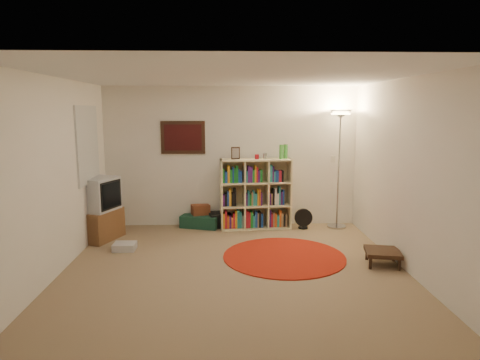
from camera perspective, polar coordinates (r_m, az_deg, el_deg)
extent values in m
cube|color=#8A6F50|center=(5.78, -0.78, -11.91)|extent=(4.50, 4.50, 0.02)
cube|color=white|center=(5.41, -0.84, 13.83)|extent=(4.50, 4.50, 0.02)
cube|color=white|center=(7.69, -1.21, 3.12)|extent=(4.50, 0.02, 2.50)
cube|color=white|center=(3.24, 0.13, -5.66)|extent=(4.50, 0.02, 2.50)
cube|color=white|center=(5.86, -23.51, 0.35)|extent=(0.02, 4.50, 2.50)
cube|color=white|center=(5.95, 21.50, 0.61)|extent=(0.02, 4.50, 2.50)
cube|color=black|center=(7.67, -7.61, 5.64)|extent=(0.78, 0.04, 0.58)
cube|color=#460E0E|center=(7.65, -7.62, 5.63)|extent=(0.66, 0.01, 0.46)
cube|color=white|center=(7.03, -19.66, 4.44)|extent=(0.03, 1.00, 1.20)
cube|color=beige|center=(7.93, 12.30, 2.73)|extent=(0.08, 0.01, 0.12)
cube|color=#F9E5A6|center=(7.68, 2.07, -6.31)|extent=(1.26, 0.45, 0.03)
cube|color=#F9E5A6|center=(7.44, 2.13, 2.71)|extent=(1.26, 0.45, 0.03)
cube|color=#F9E5A6|center=(7.47, -2.50, -1.98)|extent=(0.05, 0.35, 1.24)
cube|color=#F9E5A6|center=(7.65, 6.59, -1.76)|extent=(0.05, 0.35, 1.24)
cube|color=#F9E5A6|center=(7.70, 1.91, -1.63)|extent=(1.24, 0.12, 1.24)
cube|color=#F9E5A6|center=(7.51, 0.54, -1.91)|extent=(0.05, 0.34, 1.19)
cube|color=#F9E5A6|center=(7.57, 3.64, -1.83)|extent=(0.05, 0.34, 1.19)
cube|color=#F9E5A6|center=(7.58, 2.09, -3.40)|extent=(1.21, 0.43, 0.03)
cube|color=#F9E5A6|center=(7.50, 2.11, -0.32)|extent=(1.21, 0.43, 0.03)
cube|color=gold|center=(7.54, -2.22, -5.41)|extent=(0.05, 0.14, 0.27)
cube|color=red|center=(7.54, -1.91, -5.23)|extent=(0.05, 0.14, 0.32)
cube|color=#D1551A|center=(7.55, -1.62, -5.59)|extent=(0.05, 0.14, 0.21)
cube|color=#461A68|center=(7.56, -1.33, -5.58)|extent=(0.04, 0.14, 0.21)
cube|color=#D1551A|center=(7.56, -1.07, -5.64)|extent=(0.04, 0.14, 0.20)
cube|color=red|center=(7.56, -0.82, -5.39)|extent=(0.04, 0.14, 0.26)
cube|color=gold|center=(7.55, -0.56, -5.22)|extent=(0.05, 0.14, 0.31)
cube|color=teal|center=(7.56, -0.27, -5.18)|extent=(0.05, 0.14, 0.32)
cube|color=teal|center=(7.57, 0.04, -5.27)|extent=(0.05, 0.14, 0.29)
cube|color=#461A68|center=(7.46, -2.23, -2.70)|extent=(0.05, 0.14, 0.20)
cube|color=black|center=(7.46, -1.91, -2.62)|extent=(0.05, 0.14, 0.22)
cube|color=#1A419C|center=(7.46, -1.64, -2.46)|extent=(0.04, 0.14, 0.26)
cube|color=gold|center=(7.45, -1.36, -2.31)|extent=(0.05, 0.14, 0.30)
cube|color=black|center=(7.47, -1.05, -2.56)|extent=(0.05, 0.14, 0.23)
cube|color=black|center=(7.46, -0.72, -2.26)|extent=(0.05, 0.14, 0.31)
cube|color=#1A8229|center=(7.38, -2.25, 0.52)|extent=(0.05, 0.14, 0.25)
cube|color=#1A419C|center=(7.39, -1.90, 0.36)|extent=(0.06, 0.14, 0.20)
cube|color=gold|center=(7.38, -1.56, 0.76)|extent=(0.05, 0.14, 0.31)
cube|color=#1A8229|center=(7.39, -1.23, 0.49)|extent=(0.05, 0.14, 0.23)
cube|color=#1A419C|center=(7.39, -0.95, 0.68)|extent=(0.03, 0.14, 0.28)
cube|color=#1A8229|center=(7.40, -0.74, 0.58)|extent=(0.04, 0.14, 0.25)
cube|color=#1A8229|center=(7.40, -0.46, 0.76)|extent=(0.05, 0.14, 0.30)
cube|color=#1A419C|center=(7.40, -0.18, 0.55)|extent=(0.03, 0.14, 0.24)
cube|color=#1A419C|center=(7.41, 0.08, 0.41)|extent=(0.05, 0.14, 0.21)
cube|color=red|center=(7.58, 0.90, -5.20)|extent=(0.05, 0.14, 0.30)
cube|color=red|center=(7.59, 1.20, -5.28)|extent=(0.05, 0.14, 0.28)
cube|color=#1A8229|center=(7.59, 1.51, -5.25)|extent=(0.05, 0.14, 0.28)
cube|color=teal|center=(7.61, 1.82, -5.49)|extent=(0.05, 0.14, 0.21)
cube|color=#1A419C|center=(7.60, 2.12, -5.22)|extent=(0.05, 0.14, 0.29)
cube|color=#8F6E4E|center=(7.61, 2.38, -5.33)|extent=(0.03, 0.14, 0.25)
cube|color=black|center=(7.61, 2.61, -5.21)|extent=(0.04, 0.14, 0.28)
cube|color=#1A419C|center=(7.62, 2.89, -5.36)|extent=(0.05, 0.14, 0.24)
cube|color=#461A68|center=(7.50, 0.87, -2.58)|extent=(0.04, 0.14, 0.21)
cube|color=teal|center=(7.49, 1.10, -2.39)|extent=(0.04, 0.14, 0.26)
cube|color=#1A8229|center=(7.51, 1.35, -2.61)|extent=(0.04, 0.14, 0.20)
cube|color=#8F6E4E|center=(7.51, 1.60, -2.47)|extent=(0.04, 0.14, 0.23)
cube|color=teal|center=(7.51, 1.81, -2.38)|extent=(0.03, 0.14, 0.26)
cube|color=teal|center=(7.52, 2.08, -2.55)|extent=(0.05, 0.14, 0.21)
cube|color=gold|center=(7.52, 2.37, -2.29)|extent=(0.04, 0.14, 0.28)
cube|color=#D1551A|center=(7.52, 2.59, -2.30)|extent=(0.04, 0.14, 0.27)
cube|color=#461A68|center=(7.53, 2.82, -2.48)|extent=(0.04, 0.14, 0.22)
cube|color=teal|center=(7.42, 0.87, 0.45)|extent=(0.03, 0.14, 0.21)
cube|color=#461A68|center=(7.42, 1.13, 0.76)|extent=(0.05, 0.14, 0.29)
cube|color=#461A68|center=(7.43, 1.45, 0.71)|extent=(0.05, 0.14, 0.28)
cube|color=#1A8229|center=(7.44, 1.77, 0.53)|extent=(0.05, 0.14, 0.23)
cube|color=gold|center=(7.44, 2.02, 0.80)|extent=(0.03, 0.14, 0.30)
cube|color=red|center=(7.44, 2.24, 0.68)|extent=(0.04, 0.14, 0.27)
cube|color=#461A68|center=(7.45, 2.49, 0.48)|extent=(0.04, 0.14, 0.21)
cube|color=#1A8229|center=(7.46, 2.79, 0.55)|extent=(0.05, 0.14, 0.23)
cube|color=#461A68|center=(7.64, 3.97, -5.10)|extent=(0.04, 0.14, 0.30)
cube|color=red|center=(7.66, 4.22, -5.33)|extent=(0.04, 0.14, 0.23)
cube|color=#8F6E4E|center=(7.66, 4.45, -5.21)|extent=(0.04, 0.14, 0.27)
cube|color=#D1551A|center=(7.67, 4.71, -5.29)|extent=(0.05, 0.14, 0.24)
cube|color=teal|center=(7.68, 5.02, -5.39)|extent=(0.05, 0.14, 0.21)
cube|color=#D1551A|center=(7.68, 5.32, -5.08)|extent=(0.04, 0.14, 0.29)
cube|color=#8F6E4E|center=(7.69, 5.58, -5.23)|extent=(0.05, 0.14, 0.25)
cube|color=black|center=(7.71, 5.85, -5.41)|extent=(0.04, 0.14, 0.20)
cube|color=#8F6E4E|center=(7.71, 6.10, -5.28)|extent=(0.04, 0.14, 0.23)
cube|color=#461A68|center=(7.56, 3.98, -2.53)|extent=(0.04, 0.14, 0.20)
cube|color=#8F6E4E|center=(7.57, 4.19, -2.51)|extent=(0.03, 0.14, 0.21)
cube|color=black|center=(7.56, 4.42, -2.22)|extent=(0.04, 0.14, 0.28)
cube|color=white|center=(7.57, 4.69, -2.13)|extent=(0.04, 0.14, 0.30)
cube|color=white|center=(7.59, 4.97, -2.50)|extent=(0.05, 0.14, 0.20)
cube|color=teal|center=(7.58, 5.24, -2.07)|extent=(0.04, 0.14, 0.32)
cube|color=#461A68|center=(7.60, 5.48, -2.39)|extent=(0.04, 0.14, 0.23)
cube|color=#1A419C|center=(7.60, 5.73, -2.26)|extent=(0.04, 0.14, 0.26)
cube|color=teal|center=(7.48, 4.08, 0.86)|extent=(0.05, 0.14, 0.31)
cube|color=#461A68|center=(7.49, 4.37, 0.77)|extent=(0.04, 0.14, 0.28)
cube|color=teal|center=(7.50, 4.57, 0.45)|extent=(0.03, 0.14, 0.20)
cube|color=#1A419C|center=(7.51, 4.78, 0.52)|extent=(0.04, 0.14, 0.21)
cube|color=#1A419C|center=(7.51, 5.00, 0.49)|extent=(0.04, 0.14, 0.21)
cube|color=red|center=(7.52, 5.28, 0.51)|extent=(0.06, 0.14, 0.21)
cube|color=black|center=(7.53, 5.60, 0.51)|extent=(0.04, 0.14, 0.21)
cube|color=black|center=(7.40, -0.60, 3.61)|extent=(0.15, 0.03, 0.21)
cube|color=gray|center=(7.39, -0.59, 3.60)|extent=(0.12, 0.02, 0.17)
cylinder|color=#A90F1A|center=(7.44, 2.26, 3.12)|extent=(0.08, 0.08, 0.08)
cylinder|color=#B1B1B5|center=(7.46, 3.34, 3.20)|extent=(0.07, 0.07, 0.10)
cylinder|color=green|center=(7.47, 5.54, 3.76)|extent=(0.08, 0.08, 0.25)
cylinder|color=green|center=(7.55, 6.09, 3.81)|extent=(0.08, 0.08, 0.25)
cylinder|color=#B1B1B5|center=(7.91, 12.74, -6.05)|extent=(0.38, 0.38, 0.03)
cylinder|color=#B1B1B5|center=(7.71, 13.00, 1.05)|extent=(0.03, 0.03, 1.94)
cone|color=#B1B1B5|center=(7.63, 13.29, 8.54)|extent=(0.46, 0.46, 0.16)
cylinder|color=#FFD88C|center=(7.63, 13.29, 8.58)|extent=(0.37, 0.37, 0.02)
cylinder|color=black|center=(7.73, 8.39, -6.29)|extent=(0.17, 0.17, 0.03)
cylinder|color=black|center=(7.71, 8.40, -5.73)|extent=(0.03, 0.03, 0.13)
cylinder|color=black|center=(7.67, 8.45, -4.97)|extent=(0.31, 0.07, 0.31)
cube|color=brown|center=(7.34, -18.18, -5.68)|extent=(0.71, 0.83, 0.48)
cube|color=silver|center=(7.23, -18.39, -1.77)|extent=(0.67, 0.72, 0.53)
cube|color=black|center=(7.08, -16.81, -1.92)|extent=(0.20, 0.47, 0.45)
cube|color=black|center=(7.08, -16.78, -1.92)|extent=(0.18, 0.42, 0.39)
cube|color=silver|center=(6.73, -15.12, -8.56)|extent=(0.33, 0.28, 0.11)
cube|color=#153A2A|center=(7.78, -5.21, -5.42)|extent=(0.77, 0.61, 0.22)
cube|color=brown|center=(7.77, -5.29, -3.94)|extent=(0.36, 0.30, 0.18)
cube|color=black|center=(7.74, -2.75, -5.29)|extent=(0.44, 0.39, 0.26)
cylinder|color=white|center=(7.63, 0.32, -5.57)|extent=(0.14, 0.14, 0.24)
cylinder|color=maroon|center=(6.26, 5.90, -10.08)|extent=(1.75, 1.75, 0.02)
cube|color=black|center=(6.18, 18.50, -9.10)|extent=(0.53, 0.53, 0.05)
cube|color=black|center=(6.02, 17.00, -10.54)|extent=(0.04, 0.04, 0.16)
cube|color=black|center=(6.08, 20.45, -10.53)|extent=(0.04, 0.04, 0.16)
cube|color=black|center=(6.36, 16.56, -9.44)|extent=(0.04, 0.04, 0.16)
cube|color=black|center=(6.42, 19.81, -9.44)|extent=(0.04, 0.04, 0.16)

